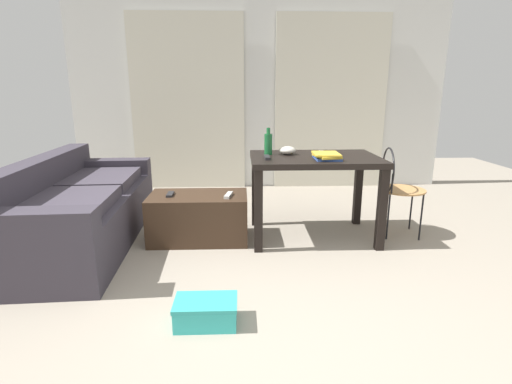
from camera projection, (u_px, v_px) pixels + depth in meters
The scene contains 15 objects.
ground_plane at pixel (271, 245), 3.44m from camera, with size 8.95×8.95×0.00m, color gray.
wall_back at pixel (260, 95), 5.30m from camera, with size 5.05×0.10×2.54m, color silver.
curtains at pixel (260, 104), 5.25m from camera, with size 3.45×0.03×2.31m.
couch at pixel (78, 210), 3.41m from camera, with size 0.96×2.12×0.76m.
coffee_table at pixel (199, 217), 3.52m from camera, with size 0.87×0.50×0.42m.
craft_table at pixel (314, 169), 3.49m from camera, with size 1.14×0.78×0.76m.
wire_chair at pixel (395, 182), 3.58m from camera, with size 0.42×0.43×0.83m.
bottle_near at pixel (268, 143), 3.53m from camera, with size 0.07×0.07×0.24m.
bowl at pixel (288, 150), 3.55m from camera, with size 0.15×0.15×0.08m, color beige.
book_stack at pixel (327, 156), 3.29m from camera, with size 0.23×0.28×0.06m.
tv_remote_on_table at pixel (267, 157), 3.33m from camera, with size 0.04×0.17×0.02m, color #232326.
scissors at pixel (320, 151), 3.72m from camera, with size 0.08×0.12×0.00m.
tv_remote_primary at pixel (229, 195), 3.41m from camera, with size 0.05×0.18×0.02m, color #B7B7B2.
tv_remote_secondary at pixel (170, 194), 3.44m from camera, with size 0.05×0.15×0.02m, color #232326.
shoebox at pixel (206, 312), 2.26m from camera, with size 0.36×0.23×0.15m.
Camera 1 is at (-0.26, -1.74, 1.32)m, focal length 27.25 mm.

